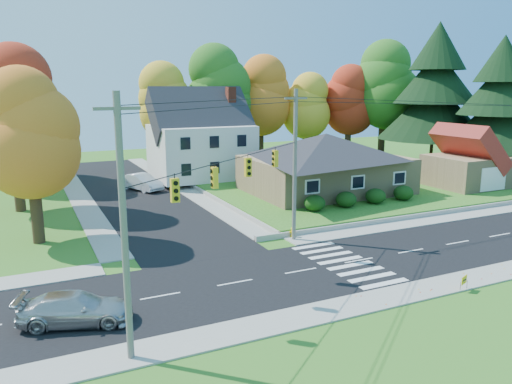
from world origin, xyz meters
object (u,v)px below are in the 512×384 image
(ranch_house, at_px, (325,162))
(white_car, at_px, (142,182))
(silver_sedan, at_px, (76,309))
(fire_hydrant, at_px, (293,233))

(ranch_house, height_order, white_car, ranch_house)
(silver_sedan, bearing_deg, fire_hydrant, -46.51)
(white_car, relative_size, fire_hydrant, 6.49)
(white_car, bearing_deg, ranch_house, -57.68)
(white_car, bearing_deg, silver_sedan, -132.19)
(fire_hydrant, bearing_deg, white_car, 105.54)
(white_car, height_order, fire_hydrant, white_car)
(fire_hydrant, bearing_deg, silver_sedan, -154.67)
(silver_sedan, bearing_deg, white_car, -0.20)
(silver_sedan, height_order, fire_hydrant, silver_sedan)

